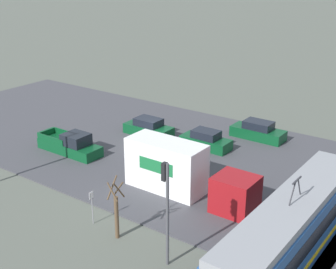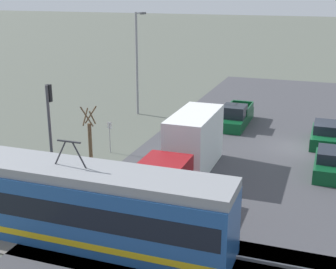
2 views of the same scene
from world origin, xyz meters
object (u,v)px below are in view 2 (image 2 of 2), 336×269
Objects in this scene: pickup_truck at (236,117)px; sedan_car_0 at (330,164)px; box_truck at (188,149)px; sedan_car_2 at (325,135)px; traffic_light_pole at (50,122)px; no_parking_sign at (110,134)px; street_lamp_near_crossing at (138,57)px; light_rail_tram at (73,204)px; street_tree at (90,137)px.

sedan_car_0 is at bearing 131.48° from pickup_truck.
box_truck is 11.59m from sedan_car_2.
traffic_light_pole is (6.82, 3.71, 2.02)m from box_truck.
sedan_car_2 is at bearing 94.42° from sedan_car_0.
box_truck is 6.61m from no_parking_sign.
sedan_car_0 is 0.95× the size of sedan_car_2.
box_truck is 2.09× the size of sedan_car_2.
sedan_car_0 is at bearing -159.37° from box_truck.
box_truck is 1.61× the size of pickup_truck.
no_parking_sign is (-0.61, -5.94, -2.40)m from traffic_light_pole.
street_lamp_near_crossing is (1.59, -16.09, 1.33)m from traffic_light_pole.
street_lamp_near_crossing is (5.85, -21.09, 3.29)m from light_rail_tram.
light_rail_tram reaches higher than no_parking_sign.
pickup_truck is (-0.55, -11.39, -0.93)m from box_truck.
street_lamp_near_crossing reaches higher than sedan_car_2.
sedan_car_0 is 16.51m from traffic_light_pole.
traffic_light_pole is at bearing 95.66° from street_lamp_near_crossing.
box_truck is 6.49m from street_tree.
pickup_truck is (-3.11, -20.10, -1.00)m from light_rail_tram.
light_rail_tram is 3.36× the size of sedan_car_0.
light_rail_tram is 2.48× the size of traffic_light_pole.
light_rail_tram reaches higher than pickup_truck.
no_parking_sign is (-0.28, -2.21, -0.39)m from street_tree.
street_lamp_near_crossing reaches higher than sedan_car_0.
street_lamp_near_crossing reaches higher than no_parking_sign.
street_lamp_near_crossing is (16.38, -9.38, 4.33)m from sedan_car_0.
box_truck reaches higher than pickup_truck.
light_rail_tram is 3.19× the size of sedan_car_2.
no_parking_sign is (6.21, -2.23, -0.37)m from box_truck.
traffic_light_pole is at bearing 84.12° from no_parking_sign.
street_lamp_near_crossing is (8.42, -12.38, 3.35)m from box_truck.
sedan_car_2 reaches higher than sedan_car_0.
sedan_car_0 is 19.37m from street_lamp_near_crossing.
box_truck is 15.34m from street_lamp_near_crossing.
sedan_car_2 is (-6.97, 2.61, -0.03)m from pickup_truck.
sedan_car_0 is at bearing 94.42° from sedan_car_2.
street_tree is (14.46, 2.99, 0.99)m from sedan_car_0.
no_parking_sign is at bearing -71.56° from light_rail_tram.
light_rail_tram is 11.54m from no_parking_sign.
light_rail_tram is 15.78m from sedan_car_0.
box_truck is (-2.56, -8.71, -0.06)m from light_rail_tram.
street_tree is (14.01, 8.76, 0.98)m from sedan_car_2.
street_lamp_near_crossing reaches higher than pickup_truck.
street_tree reaches higher than sedan_car_2.
traffic_light_pole is (14.79, 6.71, 3.00)m from sedan_car_0.
pickup_truck is at bearing -116.03° from traffic_light_pole.
light_rail_tram is 22.14m from street_lamp_near_crossing.
street_lamp_near_crossing is (15.94, -3.60, 4.31)m from sedan_car_2.
box_truck is 2.51× the size of street_tree.
traffic_light_pole reaches higher than pickup_truck.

